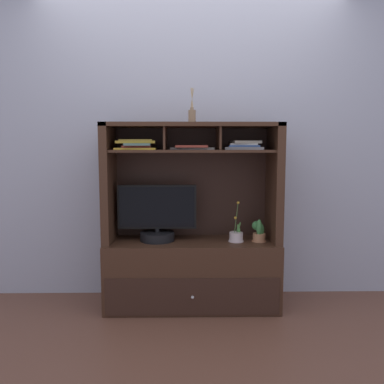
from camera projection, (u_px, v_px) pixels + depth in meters
name	position (u px, v px, depth m)	size (l,w,h in m)	color
floor_plane	(192.00, 305.00, 3.20)	(6.00, 6.00, 0.02)	brown
back_wall	(191.00, 131.00, 3.31)	(6.00, 0.02, 2.80)	#A8ABBF
media_console	(192.00, 250.00, 3.16)	(1.35, 0.52, 1.45)	#402619
tv_monitor	(157.00, 219.00, 3.11)	(0.62, 0.27, 0.44)	black
potted_orchid	(236.00, 236.00, 3.10)	(0.12, 0.12, 0.32)	silver
potted_fern	(259.00, 232.00, 3.10)	(0.11, 0.11, 0.18)	#B07550
magazine_stack_left	(193.00, 148.00, 3.04)	(0.35, 0.26, 0.03)	gray
magazine_stack_centre	(136.00, 145.00, 3.00)	(0.32, 0.31, 0.08)	gold
magazine_stack_right	(244.00, 146.00, 3.01)	(0.31, 0.30, 0.07)	#605E5F
diffuser_bottle	(192.00, 116.00, 3.02)	(0.06, 0.06, 0.27)	#87694F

